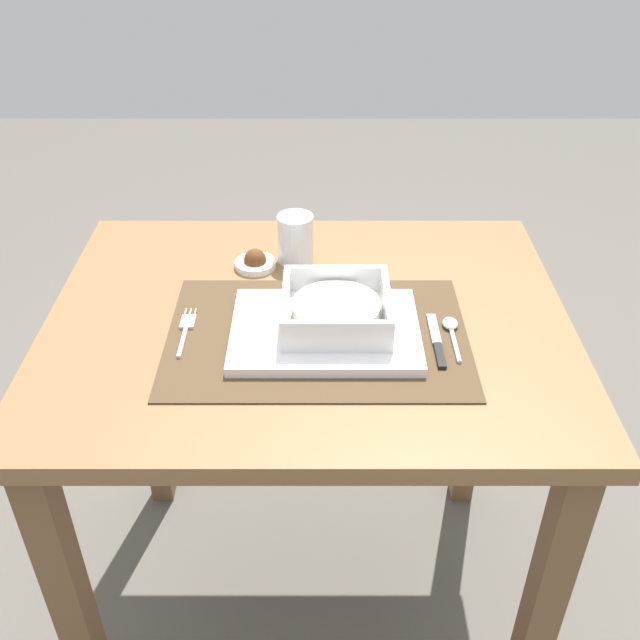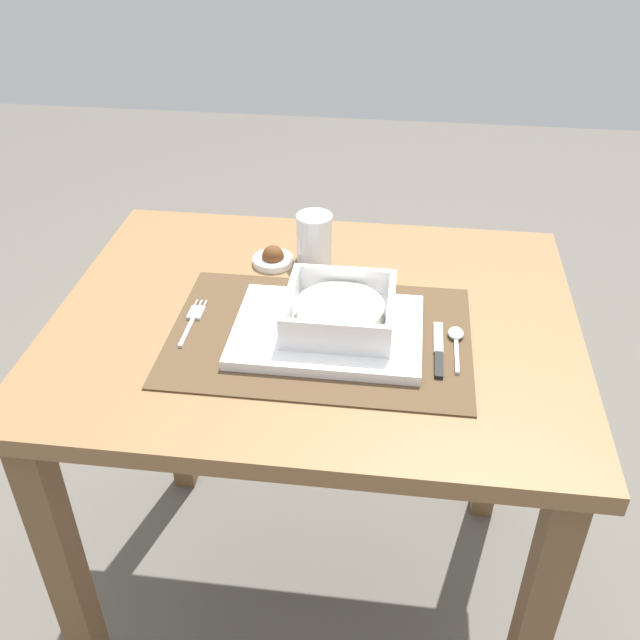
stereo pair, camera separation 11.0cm
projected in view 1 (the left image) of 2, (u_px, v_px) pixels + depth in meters
The scene contains 10 objects.
ground_plane at pixel (313, 592), 1.57m from camera, with size 6.00×6.00×0.00m, color #59544C.
dining_table at pixel (311, 375), 1.23m from camera, with size 0.83×0.66×0.73m.
placemat at pixel (320, 335), 1.11m from camera, with size 0.46×0.32×0.00m, color #4C3823.
serving_plate at pixel (328, 330), 1.11m from camera, with size 0.29×0.21×0.02m, color white.
porridge_bowl at pixel (339, 311), 1.10m from camera, with size 0.16×0.16×0.05m.
fork at pixel (189, 327), 1.12m from camera, with size 0.02×0.13×0.00m.
spoon at pixel (454, 328), 1.12m from camera, with size 0.02×0.11×0.01m.
butter_knife at pixel (440, 344), 1.09m from camera, with size 0.01×0.14×0.01m.
drinking_glass at pixel (298, 241), 1.28m from camera, with size 0.06×0.06×0.09m.
condiment_saucer at pixel (258, 262), 1.28m from camera, with size 0.07×0.07×0.04m.
Camera 1 is at (0.02, -0.96, 1.38)m, focal length 40.87 mm.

